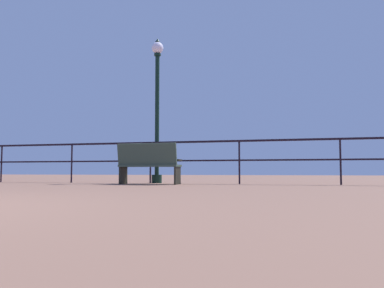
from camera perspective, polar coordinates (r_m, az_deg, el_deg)
pier_railing at (r=10.37m, az=-6.02°, el=-1.21°), size 23.41×0.05×1.08m
bench_near_left at (r=9.53m, az=-6.32°, el=-2.65°), size 1.49×0.63×0.98m
lamppost_center at (r=10.74m, az=-5.06°, el=6.44°), size 0.32×0.32×3.93m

